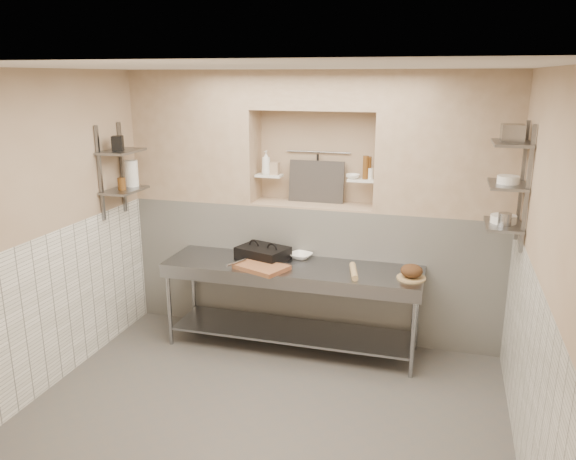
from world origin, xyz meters
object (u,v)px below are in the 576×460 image
(mixing_bowl, at_px, (301,256))
(cutting_board, at_px, (262,267))
(panini_press, at_px, (263,253))
(jug_left, at_px, (132,173))
(prep_table, at_px, (291,290))
(bread_loaf, at_px, (412,271))
(rolling_pin, at_px, (354,271))
(bowl_alcove, at_px, (353,176))
(bottle_soap, at_px, (266,163))

(mixing_bowl, bearing_deg, cutting_board, -123.60)
(panini_press, distance_m, jug_left, 1.62)
(jug_left, bearing_deg, prep_table, -0.71)
(bread_loaf, bearing_deg, jug_left, 178.63)
(mixing_bowl, height_order, bread_loaf, bread_loaf)
(rolling_pin, xyz_separation_m, jug_left, (-2.39, 0.10, 0.82))
(mixing_bowl, xyz_separation_m, jug_left, (-1.78, -0.23, 0.82))
(mixing_bowl, distance_m, bowl_alcove, 0.98)
(prep_table, relative_size, rolling_pin, 6.52)
(rolling_pin, bearing_deg, panini_press, 168.94)
(prep_table, xyz_separation_m, panini_press, (-0.34, 0.11, 0.32))
(bread_loaf, height_order, bottle_soap, bottle_soap)
(cutting_board, bearing_deg, bread_loaf, 5.17)
(panini_press, distance_m, mixing_bowl, 0.40)
(prep_table, bearing_deg, cutting_board, -144.90)
(cutting_board, height_order, bowl_alcove, bowl_alcove)
(bread_loaf, xyz_separation_m, bowl_alcove, (-0.68, 0.61, 0.76))
(panini_press, height_order, bread_loaf, bread_loaf)
(cutting_board, xyz_separation_m, mixing_bowl, (0.29, 0.43, 0.01))
(bread_loaf, bearing_deg, cutting_board, -174.83)
(prep_table, height_order, rolling_pin, rolling_pin)
(panini_press, xyz_separation_m, jug_left, (-1.41, -0.09, 0.78))
(bread_loaf, relative_size, bowl_alcove, 1.43)
(cutting_board, distance_m, bread_loaf, 1.44)
(bowl_alcove, bearing_deg, rolling_pin, -77.35)
(mixing_bowl, distance_m, bread_loaf, 1.19)
(cutting_board, xyz_separation_m, rolling_pin, (0.90, 0.10, 0.01))
(rolling_pin, bearing_deg, bowl_alcove, 102.65)
(jug_left, bearing_deg, cutting_board, -7.62)
(cutting_board, bearing_deg, rolling_pin, 6.22)
(cutting_board, relative_size, jug_left, 1.77)
(panini_press, bearing_deg, bottle_soap, 120.80)
(cutting_board, bearing_deg, jug_left, 172.38)
(panini_press, bearing_deg, prep_table, -0.08)
(bread_loaf, xyz_separation_m, bottle_soap, (-1.62, 0.59, 0.86))
(panini_press, height_order, rolling_pin, panini_press)
(prep_table, height_order, cutting_board, cutting_board)
(mixing_bowl, relative_size, bread_loaf, 1.09)
(bottle_soap, bearing_deg, jug_left, -158.42)
(bread_loaf, relative_size, jug_left, 0.76)
(prep_table, xyz_separation_m, cutting_board, (-0.25, -0.18, 0.28))
(mixing_bowl, bearing_deg, panini_press, -159.11)
(mixing_bowl, bearing_deg, bread_loaf, -14.62)
(cutting_board, relative_size, rolling_pin, 1.22)
(bowl_alcove, relative_size, jug_left, 0.53)
(prep_table, distance_m, bowl_alcove, 1.32)
(mixing_bowl, xyz_separation_m, bread_loaf, (1.15, -0.30, 0.05))
(panini_press, bearing_deg, rolling_pin, 7.04)
(prep_table, bearing_deg, panini_press, 161.82)
(rolling_pin, height_order, bowl_alcove, bowl_alcove)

